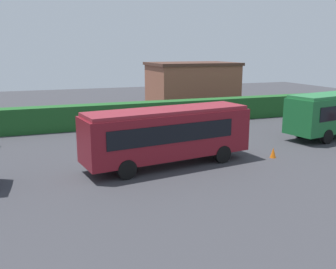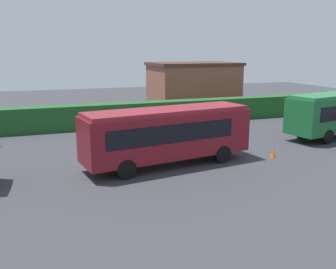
{
  "view_description": "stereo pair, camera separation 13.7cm",
  "coord_description": "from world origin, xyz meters",
  "views": [
    {
      "loc": [
        -5.79,
        -20.82,
        6.24
      ],
      "look_at": [
        1.54,
        -1.02,
        1.53
      ],
      "focal_mm": 40.66,
      "sensor_mm": 36.0,
      "label": 1
    },
    {
      "loc": [
        -5.67,
        -20.87,
        6.24
      ],
      "look_at": [
        1.54,
        -1.02,
        1.53
      ],
      "focal_mm": 40.66,
      "sensor_mm": 36.0,
      "label": 2
    }
  ],
  "objects": [
    {
      "name": "depot_building",
      "position": [
        10.73,
        16.5,
        2.48
      ],
      "size": [
        8.88,
        6.52,
        4.95
      ],
      "color": "brown",
      "rests_on": "ground_plane"
    },
    {
      "name": "bus_maroon",
      "position": [
        1.22,
        -1.84,
        1.82
      ],
      "size": [
        9.7,
        3.82,
        3.15
      ],
      "rotation": [
        0.0,
        0.0,
        0.15
      ],
      "color": "maroon",
      "rests_on": "ground_plane"
    },
    {
      "name": "ground_plane",
      "position": [
        0.0,
        0.0,
        0.0
      ],
      "size": [
        85.06,
        85.06,
        0.0
      ],
      "primitive_type": "plane",
      "color": "#38383D"
    },
    {
      "name": "traffic_cone",
      "position": [
        7.56,
        -2.67,
        0.3
      ],
      "size": [
        0.36,
        0.36,
        0.6
      ],
      "primitive_type": "cone",
      "color": "orange",
      "rests_on": "ground_plane"
    },
    {
      "name": "hedge_row",
      "position": [
        0.0,
        9.65,
        0.97
      ],
      "size": [
        54.53,
        1.47,
        1.95
      ],
      "primitive_type": "cube",
      "color": "#1F5724",
      "rests_on": "ground_plane"
    }
  ]
}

